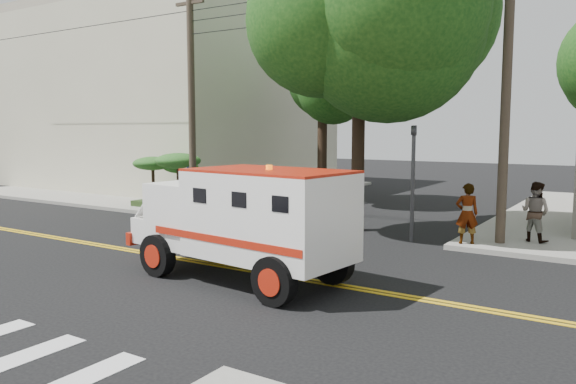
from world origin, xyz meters
The scene contains 13 objects.
ground centered at (0.00, 0.00, 0.00)m, with size 100.00×100.00×0.00m, color black.
sidewalk_nw centered at (-13.50, 13.50, 0.07)m, with size 17.00×17.00×0.15m, color gray.
building_left centered at (-15.50, 15.00, 5.15)m, with size 16.00×14.00×10.00m, color beige.
utility_pole_left centered at (-5.60, 6.00, 4.50)m, with size 0.28×0.28×9.00m, color #382D23.
utility_pole_right centered at (6.30, 6.20, 4.50)m, with size 0.28×0.28×9.00m, color #382D23.
tree_main centered at (1.94, 6.21, 7.20)m, with size 6.08×5.70×9.85m.
tree_left centered at (-2.68, 11.79, 5.73)m, with size 4.48×4.20×7.70m.
traffic_signal centered at (3.80, 5.60, 2.23)m, with size 0.15×0.18×3.60m.
accessibility_sign centered at (-6.20, 6.17, 1.37)m, with size 0.45×0.10×2.02m.
palm_planter centered at (-7.44, 6.62, 1.65)m, with size 3.52×2.63×2.36m.
armored_truck centered at (2.18, -0.78, 1.48)m, with size 5.90×2.81×2.60m.
pedestrian_a centered at (5.50, 5.50, 1.04)m, with size 0.65×0.43×1.78m, color gray.
pedestrian_b centered at (7.11, 6.94, 1.05)m, with size 0.87×0.68×1.79m, color gray.
Camera 1 is at (9.88, -10.88, 3.46)m, focal length 35.00 mm.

